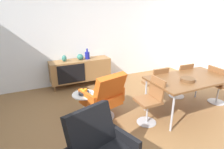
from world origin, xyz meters
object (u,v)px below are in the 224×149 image
object	(u,v)px
dining_chair_back_left	(156,84)
dining_chair_near_window	(151,99)
vase_cobalt	(87,55)
lounge_chair_red	(104,96)
wooden_bowl_on_table	(188,80)
dining_table	(189,80)
side_table_round	(84,104)
dining_chair_back_right	(180,79)
vase_sculptural_dark	(80,57)
sideboard	(80,70)
vase_ceramic_small	(64,58)
dining_chair_far_end	(218,83)
fruit_bowl	(84,92)

from	to	relation	value
dining_chair_back_left	dining_chair_near_window	world-z (taller)	same
dining_chair_near_window	vase_cobalt	bearing A→B (deg)	101.07
lounge_chair_red	dining_chair_near_window	bearing A→B (deg)	-34.22
wooden_bowl_on_table	dining_table	bearing A→B (deg)	34.04
lounge_chair_red	side_table_round	distance (m)	0.40
dining_chair_back_right	wooden_bowl_on_table	bearing A→B (deg)	-127.59
vase_sculptural_dark	sideboard	bearing A→B (deg)	-169.92
sideboard	dining_chair_near_window	xyz separation A→B (m)	(0.65, -2.27, 0.03)
sideboard	vase_ceramic_small	bearing A→B (deg)	179.73
vase_sculptural_dark	dining_chair_near_window	bearing A→B (deg)	-74.20
vase_cobalt	lounge_chair_red	xyz separation A→B (m)	(-0.27, -1.79, -0.36)
wooden_bowl_on_table	side_table_round	size ratio (longest dim) A/B	0.50
vase_sculptural_dark	wooden_bowl_on_table	distance (m)	2.75
dining_chair_far_end	side_table_round	distance (m)	2.90
dining_table	fruit_bowl	bearing A→B (deg)	162.60
vase_cobalt	vase_ceramic_small	xyz separation A→B (m)	(-0.61, -0.00, -0.02)
fruit_bowl	dining_chair_near_window	bearing A→B (deg)	-29.97
fruit_bowl	vase_ceramic_small	bearing A→B (deg)	89.99
sideboard	side_table_round	world-z (taller)	sideboard
sideboard	side_table_round	distance (m)	1.71
sideboard	fruit_bowl	xyz separation A→B (m)	(-0.41, -1.66, 0.12)
dining_chair_back_left	fruit_bowl	bearing A→B (deg)	178.16
dining_table	dining_chair_near_window	world-z (taller)	dining_chair_near_window
vase_sculptural_dark	dining_chair_back_left	distance (m)	2.10
dining_table	dining_chair_back_right	world-z (taller)	dining_chair_back_right
sideboard	dining_chair_back_right	world-z (taller)	dining_chair_back_right
vase_ceramic_small	dining_chair_back_right	xyz separation A→B (m)	(2.30, -1.71, -0.33)
vase_ceramic_small	wooden_bowl_on_table	size ratio (longest dim) A/B	0.64
sideboard	side_table_round	bearing A→B (deg)	-103.75
wooden_bowl_on_table	dining_chair_back_right	xyz separation A→B (m)	(0.52, 0.67, -0.30)
vase_cobalt	dining_chair_back_left	bearing A→B (deg)	-60.14
dining_chair_back_right	lounge_chair_red	xyz separation A→B (m)	(-1.95, -0.08, -0.00)
dining_table	dining_chair_near_window	size ratio (longest dim) A/B	1.87
dining_table	wooden_bowl_on_table	bearing A→B (deg)	-145.96
dining_chair_back_right	dining_chair_back_left	bearing A→B (deg)	-180.00
lounge_chair_red	dining_table	bearing A→B (deg)	-16.80
vase_sculptural_dark	vase_ceramic_small	world-z (taller)	vase_ceramic_small
dining_table	dining_chair_far_end	size ratio (longest dim) A/B	1.87
vase_sculptural_dark	side_table_round	size ratio (longest dim) A/B	0.33
dining_chair_far_end	dining_chair_near_window	distance (m)	1.78
vase_ceramic_small	lounge_chair_red	bearing A→B (deg)	-78.98
vase_sculptural_dark	wooden_bowl_on_table	world-z (taller)	vase_sculptural_dark
vase_cobalt	vase_ceramic_small	bearing A→B (deg)	-180.00
vase_cobalt	dining_table	bearing A→B (deg)	-59.57
vase_sculptural_dark	dining_chair_near_window	world-z (taller)	vase_sculptural_dark
dining_chair_far_end	lounge_chair_red	size ratio (longest dim) A/B	0.90
vase_cobalt	dining_chair_near_window	distance (m)	2.34
dining_chair_back_left	dining_chair_near_window	distance (m)	0.78
vase_cobalt	dining_chair_back_right	distance (m)	2.42
wooden_bowl_on_table	dining_chair_near_window	world-z (taller)	dining_chair_near_window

